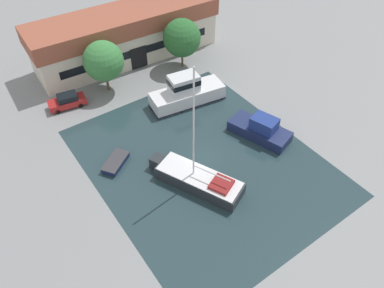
{
  "coord_description": "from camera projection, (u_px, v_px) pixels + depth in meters",
  "views": [
    {
      "loc": [
        -16.55,
        -21.35,
        28.7
      ],
      "look_at": [
        0.0,
        1.99,
        1.0
      ],
      "focal_mm": 35.0,
      "sensor_mm": 36.0,
      "label": 1
    }
  ],
  "objects": [
    {
      "name": "small_dinghy",
      "position": [
        116.0,
        162.0,
        38.83
      ],
      "size": [
        3.72,
        3.27,
        0.64
      ],
      "rotation": [
        0.0,
        0.0,
        2.17
      ],
      "color": "#19234C",
      "rests_on": "water_canal"
    },
    {
      "name": "motor_cruiser",
      "position": [
        186.0,
        93.0,
        45.64
      ],
      "size": [
        9.6,
        4.46,
        3.99
      ],
      "rotation": [
        0.0,
        0.0,
        1.42
      ],
      "color": "silver",
      "rests_on": "water_canal"
    },
    {
      "name": "quay_tree_near_building",
      "position": [
        104.0,
        61.0,
        45.65
      ],
      "size": [
        4.98,
        4.98,
        6.73
      ],
      "color": "brown",
      "rests_on": "ground"
    },
    {
      "name": "parked_car",
      "position": [
        67.0,
        101.0,
        45.47
      ],
      "size": [
        4.68,
        2.55,
        1.7
      ],
      "rotation": [
        0.0,
        0.0,
        1.41
      ],
      "color": "maroon",
      "rests_on": "ground"
    },
    {
      "name": "quay_tree_by_water",
      "position": [
        182.0,
        38.0,
        49.62
      ],
      "size": [
        5.07,
        5.07,
        6.85
      ],
      "color": "brown",
      "rests_on": "ground"
    },
    {
      "name": "cabin_boat",
      "position": [
        261.0,
        129.0,
        41.63
      ],
      "size": [
        4.81,
        7.41,
        2.61
      ],
      "rotation": [
        0.0,
        0.0,
        0.31
      ],
      "color": "#19234C",
      "rests_on": "water_canal"
    },
    {
      "name": "water_canal",
      "position": [
        203.0,
        162.0,
        39.35
      ],
      "size": [
        21.53,
        26.58,
        0.01
      ],
      "primitive_type": "cube",
      "color": "#23383D",
      "rests_on": "ground"
    },
    {
      "name": "warehouse_building",
      "position": [
        126.0,
        35.0,
        52.05
      ],
      "size": [
        26.66,
        8.34,
        6.81
      ],
      "rotation": [
        0.0,
        0.0,
        -0.04
      ],
      "color": "beige",
      "rests_on": "ground"
    },
    {
      "name": "ground_plane",
      "position": [
        203.0,
        162.0,
        39.35
      ],
      "size": [
        440.0,
        440.0,
        0.0
      ],
      "primitive_type": "plane",
      "color": "gray"
    },
    {
      "name": "sailboat_moored",
      "position": [
        197.0,
        179.0,
        36.59
      ],
      "size": [
        6.19,
        9.87,
        13.4
      ],
      "rotation": [
        0.0,
        0.0,
        0.42
      ],
      "color": "#23282D",
      "rests_on": "water_canal"
    }
  ]
}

